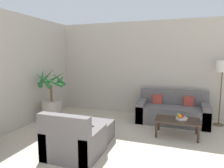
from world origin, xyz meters
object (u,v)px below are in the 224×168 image
at_px(sofa_loveseat, 172,112).
at_px(armchair, 73,142).
at_px(apple_red, 182,116).
at_px(orange_fruit, 180,116).
at_px(ottoman, 96,130).
at_px(fruit_bowl, 182,118).
at_px(potted_palm, 52,104).
at_px(floor_lamp, 222,70).
at_px(apple_green, 179,115).
at_px(coffee_table, 177,122).

bearing_deg(sofa_loveseat, armchair, -122.16).
xyz_separation_m(apple_red, orange_fruit, (-0.05, -0.08, 0.01)).
bearing_deg(ottoman, fruit_bowl, 24.63).
bearing_deg(apple_red, ottoman, -154.99).
distance_m(potted_palm, apple_red, 3.24).
bearing_deg(floor_lamp, apple_green, -134.07).
bearing_deg(apple_green, fruit_bowl, -33.53).
bearing_deg(sofa_loveseat, apple_red, -73.68).
xyz_separation_m(apple_green, ottoman, (-1.61, -0.81, -0.26)).
height_order(apple_green, armchair, armchair).
xyz_separation_m(apple_red, armchair, (-1.76, -1.57, -0.18)).
height_order(orange_fruit, ottoman, orange_fruit).
distance_m(floor_lamp, coffee_table, 1.79).
bearing_deg(apple_red, floor_lamp, 49.03).
bearing_deg(fruit_bowl, coffee_table, -155.44).
distance_m(sofa_loveseat, armchair, 2.84).
xyz_separation_m(potted_palm, floor_lamp, (4.11, 1.12, 0.90)).
relative_size(potted_palm, fruit_bowl, 5.80).
height_order(sofa_loveseat, orange_fruit, sofa_loveseat).
height_order(coffee_table, apple_red, apple_red).
bearing_deg(fruit_bowl, floor_lamp, 49.10).
height_order(sofa_loveseat, armchair, armchair).
xyz_separation_m(apple_red, ottoman, (-1.69, -0.79, -0.25)).
distance_m(sofa_loveseat, apple_red, 0.88).
bearing_deg(potted_palm, apple_red, 2.09).
bearing_deg(potted_palm, sofa_loveseat, 17.65).
distance_m(coffee_table, apple_green, 0.15).
bearing_deg(armchair, orange_fruit, 41.11).
relative_size(fruit_bowl, apple_red, 3.64).
height_order(floor_lamp, fruit_bowl, floor_lamp).
distance_m(coffee_table, fruit_bowl, 0.12).
bearing_deg(coffee_table, orange_fruit, -27.21).
relative_size(fruit_bowl, apple_green, 3.06).
bearing_deg(potted_palm, coffee_table, 1.07).
bearing_deg(ottoman, armchair, -95.18).
height_order(coffee_table, apple_green, apple_green).
xyz_separation_m(fruit_bowl, apple_red, (0.02, 0.02, 0.05)).
relative_size(floor_lamp, coffee_table, 1.77).
xyz_separation_m(fruit_bowl, ottoman, (-1.67, -0.77, -0.20)).
distance_m(potted_palm, sofa_loveseat, 3.15).
distance_m(potted_palm, orange_fruit, 3.19).
distance_m(coffee_table, apple_red, 0.17).
relative_size(floor_lamp, apple_green, 20.24).
bearing_deg(coffee_table, armchair, -137.60).
bearing_deg(orange_fruit, ottoman, -156.74).
bearing_deg(ottoman, apple_green, 26.69).
xyz_separation_m(floor_lamp, armchair, (-2.63, -2.58, -1.11)).
bearing_deg(ottoman, orange_fruit, 23.26).
bearing_deg(sofa_loveseat, fruit_bowl, -75.04).
relative_size(apple_red, apple_green, 0.84).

